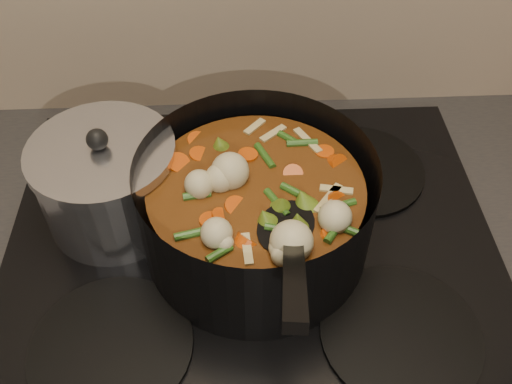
{
  "coord_description": "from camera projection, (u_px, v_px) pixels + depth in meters",
  "views": [
    {
      "loc": [
        -0.02,
        1.49,
        1.5
      ],
      "look_at": [
        0.01,
        1.94,
        1.03
      ],
      "focal_mm": 40.0,
      "sensor_mm": 36.0,
      "label": 1
    }
  ],
  "objects": [
    {
      "name": "stovetop",
      "position": [
        252.0,
        252.0,
        0.72
      ],
      "size": [
        0.62,
        0.54,
        0.03
      ],
      "color": "black",
      "rests_on": "counter"
    },
    {
      "name": "saucepan",
      "position": [
        109.0,
        183.0,
        0.71
      ],
      "size": [
        0.18,
        0.18,
        0.15
      ],
      "rotation": [
        0.0,
        0.0,
        0.12
      ],
      "color": "silver",
      "rests_on": "stovetop"
    },
    {
      "name": "stockpot",
      "position": [
        256.0,
        210.0,
        0.68
      ],
      "size": [
        0.34,
        0.41,
        0.2
      ],
      "rotation": [
        0.0,
        0.0,
        -0.3
      ],
      "color": "black",
      "rests_on": "stovetop"
    }
  ]
}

